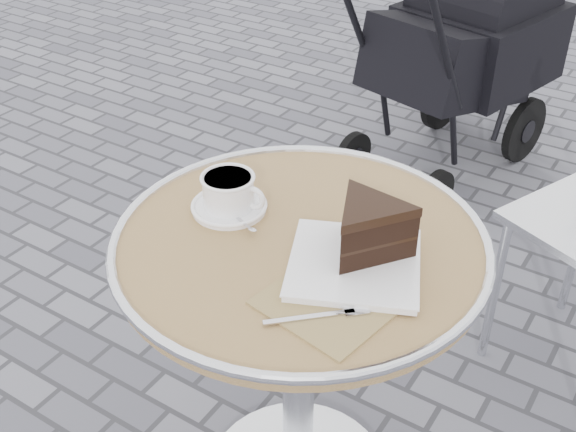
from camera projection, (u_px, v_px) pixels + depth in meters
The scene contains 4 objects.
cafe_table at pixel (299, 305), 1.45m from camera, with size 0.72×0.72×0.74m.
cappuccino_set at pixel (229, 195), 1.42m from camera, with size 0.17×0.15×0.08m.
cake_plate_set at pixel (365, 237), 1.26m from camera, with size 0.29×0.38×0.12m.
baby_stroller at pixel (460, 58), 2.81m from camera, with size 0.66×1.06×1.02m.
Camera 1 is at (0.57, -0.93, 1.53)m, focal length 45.00 mm.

